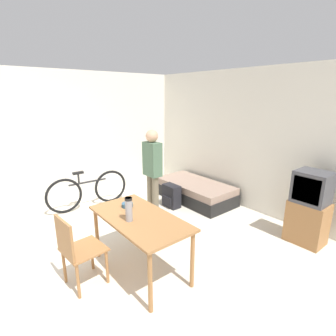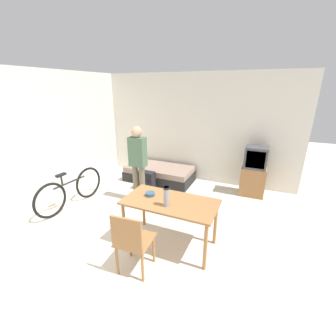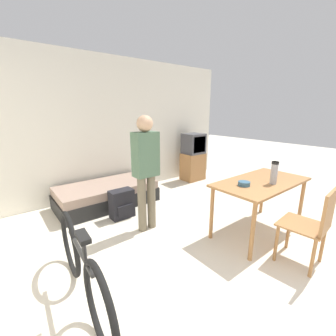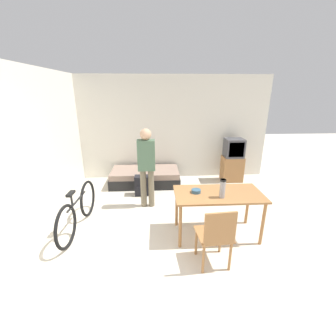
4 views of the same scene
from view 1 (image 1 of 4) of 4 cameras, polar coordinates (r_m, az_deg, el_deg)
ground_plane at (r=3.97m, az=-25.66°, el=-20.02°), size 20.00×20.00×0.00m
wall_back at (r=5.52m, az=14.29°, el=6.19°), size 5.50×0.06×2.70m
wall_left at (r=6.11m, az=-15.12°, el=7.01°), size 0.06×4.79×2.70m
daybed at (r=5.75m, az=5.82°, el=-4.99°), size 1.75×0.89×0.39m
tv at (r=4.52m, az=28.35°, el=-7.76°), size 0.53×0.41×1.14m
dining_table at (r=3.35m, az=-6.18°, el=-11.89°), size 1.40×0.72×0.76m
wooden_chair at (r=3.32m, az=-19.48°, el=-16.08°), size 0.48×0.48×0.91m
bicycle at (r=5.52m, az=-16.96°, el=-4.70°), size 0.15×1.64×0.77m
person_standing at (r=4.70m, az=-3.41°, el=0.03°), size 0.34×0.22×1.63m
thermos_flask at (r=3.16m, az=-8.54°, el=-8.67°), size 0.09×0.09×0.30m
mate_bowl at (r=3.59m, az=-8.85°, el=-7.95°), size 0.15×0.15×0.05m
backpack at (r=5.35m, az=0.72°, el=-6.12°), size 0.37×0.24×0.46m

